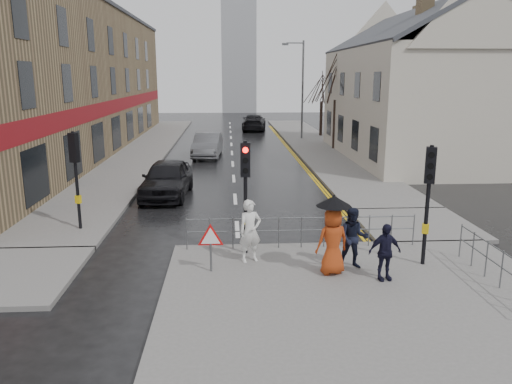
{
  "coord_description": "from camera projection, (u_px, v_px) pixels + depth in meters",
  "views": [
    {
      "loc": [
        -0.31,
        -14.06,
        5.38
      ],
      "look_at": [
        0.68,
        3.18,
        1.32
      ],
      "focal_mm": 35.0,
      "sensor_mm": 36.0,
      "label": 1
    }
  ],
  "objects": [
    {
      "name": "pedestrian_b",
      "position": [
        353.0,
        238.0,
        13.74
      ],
      "size": [
        0.95,
        0.8,
        1.71
      ],
      "primitive_type": "imported",
      "rotation": [
        0.0,
        0.0,
        -0.2
      ],
      "color": "black",
      "rests_on": "near_pavement"
    },
    {
      "name": "guard_railing_side",
      "position": [
        503.0,
        262.0,
        12.41
      ],
      "size": [
        0.04,
        4.54,
        1.0
      ],
      "color": "#595B5E",
      "rests_on": "near_pavement"
    },
    {
      "name": "traffic_signal_near_left",
      "position": [
        245.0,
        178.0,
        14.56
      ],
      "size": [
        0.28,
        0.27,
        3.4
      ],
      "color": "black",
      "rests_on": "near_pavement"
    },
    {
      "name": "building_left_terrace",
      "position": [
        58.0,
        81.0,
        34.48
      ],
      "size": [
        8.0,
        42.0,
        10.0
      ],
      "primitive_type": "cube",
      "color": "#8A734F",
      "rests_on": "ground"
    },
    {
      "name": "pedestrian_a",
      "position": [
        250.0,
        231.0,
        14.21
      ],
      "size": [
        0.77,
        0.63,
        1.81
      ],
      "primitive_type": "imported",
      "rotation": [
        0.0,
        0.0,
        0.33
      ],
      "color": "silver",
      "rests_on": "near_pavement"
    },
    {
      "name": "church_tower",
      "position": [
        239.0,
        50.0,
        73.2
      ],
      "size": [
        5.0,
        5.0,
        18.0
      ],
      "primitive_type": "cube",
      "color": "#94969C",
      "rests_on": "ground"
    },
    {
      "name": "pavement_stub_left",
      "position": [
        2.0,
        275.0,
        13.56
      ],
      "size": [
        4.0,
        4.2,
        0.14
      ],
      "primitive_type": "cube",
      "color": "#605E5B",
      "rests_on": "ground"
    },
    {
      "name": "pedestrian_with_umbrella",
      "position": [
        333.0,
        233.0,
        13.26
      ],
      "size": [
        1.01,
        0.96,
        2.16
      ],
      "color": "#9E3612",
      "rests_on": "near_pavement"
    },
    {
      "name": "building_right_cream",
      "position": [
        419.0,
        85.0,
        31.99
      ],
      "size": [
        9.0,
        16.4,
        10.1
      ],
      "color": "#B6AE9F",
      "rests_on": "ground"
    },
    {
      "name": "left_pavement",
      "position": [
        144.0,
        149.0,
        36.89
      ],
      "size": [
        4.0,
        44.0,
        0.14
      ],
      "primitive_type": "cube",
      "color": "#605E5B",
      "rests_on": "ground"
    },
    {
      "name": "near_pavement",
      "position": [
        371.0,
        308.0,
        11.67
      ],
      "size": [
        10.0,
        9.0,
        0.14
      ],
      "primitive_type": "cube",
      "color": "#605E5B",
      "rests_on": "ground"
    },
    {
      "name": "ground",
      "position": [
        239.0,
        259.0,
        14.92
      ],
      "size": [
        120.0,
        120.0,
        0.0
      ],
      "primitive_type": "plane",
      "color": "black",
      "rests_on": "ground"
    },
    {
      "name": "car_parked",
      "position": [
        167.0,
        178.0,
        22.5
      ],
      "size": [
        2.25,
        4.98,
        1.66
      ],
      "primitive_type": "imported",
      "rotation": [
        0.0,
        0.0,
        -0.06
      ],
      "color": "black",
      "rests_on": "ground"
    },
    {
      "name": "traffic_signal_near_right",
      "position": [
        429.0,
        184.0,
        13.67
      ],
      "size": [
        0.34,
        0.33,
        3.4
      ],
      "color": "black",
      "rests_on": "near_pavement"
    },
    {
      "name": "pedestrian_d",
      "position": [
        385.0,
        252.0,
        12.95
      ],
      "size": [
        0.94,
        0.5,
        1.52
      ],
      "primitive_type": "imported",
      "rotation": [
        0.0,
        0.0,
        0.16
      ],
      "color": "black",
      "rests_on": "near_pavement"
    },
    {
      "name": "traffic_signal_far_left",
      "position": [
        75.0,
        163.0,
        16.97
      ],
      "size": [
        0.34,
        0.33,
        3.4
      ],
      "color": "black",
      "rests_on": "left_pavement"
    },
    {
      "name": "tree_near",
      "position": [
        336.0,
        79.0,
        35.54
      ],
      "size": [
        2.4,
        2.4,
        6.58
      ],
      "color": "black",
      "rests_on": "right_pavement"
    },
    {
      "name": "street_lamp",
      "position": [
        301.0,
        83.0,
        41.38
      ],
      "size": [
        1.83,
        0.25,
        8.0
      ],
      "color": "#595B5E",
      "rests_on": "right_pavement"
    },
    {
      "name": "right_pavement",
      "position": [
        313.0,
        144.0,
        39.56
      ],
      "size": [
        4.0,
        40.0,
        0.14
      ],
      "primitive_type": "cube",
      "color": "#605E5B",
      "rests_on": "ground"
    },
    {
      "name": "warning_sign",
      "position": [
        211.0,
        240.0,
        13.46
      ],
      "size": [
        0.8,
        0.07,
        1.35
      ],
      "color": "#595B5E",
      "rests_on": "near_pavement"
    },
    {
      "name": "guard_railing_front",
      "position": [
        302.0,
        225.0,
        15.41
      ],
      "size": [
        7.14,
        0.04,
        1.0
      ],
      "color": "#595B5E",
      "rests_on": "near_pavement"
    },
    {
      "name": "car_mid",
      "position": [
        208.0,
        145.0,
        33.45
      ],
      "size": [
        2.03,
        4.9,
        1.58
      ],
      "primitive_type": "imported",
      "rotation": [
        0.0,
        0.0,
        -0.08
      ],
      "color": "#4C4E52",
      "rests_on": "ground"
    },
    {
      "name": "car_far",
      "position": [
        254.0,
        122.0,
        49.55
      ],
      "size": [
        2.76,
        5.67,
        1.59
      ],
      "primitive_type": "imported",
      "rotation": [
        0.0,
        0.0,
        3.04
      ],
      "color": "black",
      "rests_on": "ground"
    },
    {
      "name": "pavement_bridge_right",
      "position": [
        415.0,
        224.0,
        18.18
      ],
      "size": [
        4.0,
        4.2,
        0.14
      ],
      "primitive_type": "cube",
      "color": "#605E5B",
      "rests_on": "ground"
    },
    {
      "name": "tree_far",
      "position": [
        322.0,
        86.0,
        43.51
      ],
      "size": [
        2.4,
        2.4,
        5.64
      ],
      "color": "black",
      "rests_on": "right_pavement"
    }
  ]
}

